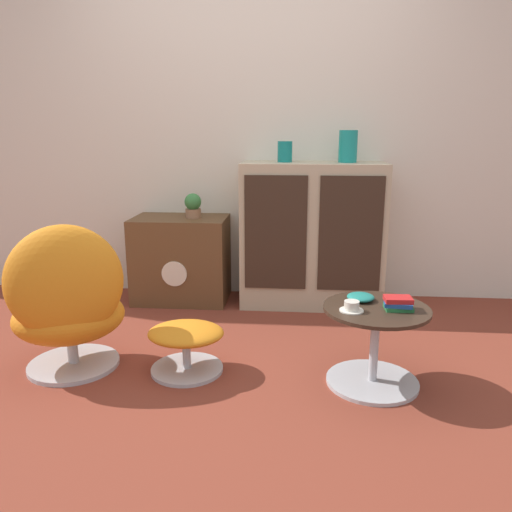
{
  "coord_description": "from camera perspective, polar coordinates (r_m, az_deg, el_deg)",
  "views": [
    {
      "loc": [
        0.37,
        -2.3,
        1.25
      ],
      "look_at": [
        0.13,
        0.48,
        0.55
      ],
      "focal_mm": 35.0,
      "sensor_mm": 36.0,
      "label": 1
    }
  ],
  "objects": [
    {
      "name": "book_stack",
      "position": [
        2.51,
        15.94,
        -5.23
      ],
      "size": [
        0.14,
        0.1,
        0.06
      ],
      "color": "#237038",
      "rests_on": "coffee_table"
    },
    {
      "name": "ground_plane",
      "position": [
        2.64,
        -3.79,
        -14.17
      ],
      "size": [
        12.0,
        12.0,
        0.0
      ],
      "primitive_type": "plane",
      "color": "brown"
    },
    {
      "name": "vase_leftmost",
      "position": [
        3.57,
        3.32,
        11.82
      ],
      "size": [
        0.1,
        0.1,
        0.14
      ],
      "color": "#147A75",
      "rests_on": "sideboard"
    },
    {
      "name": "vase_inner_left",
      "position": [
        3.58,
        10.47,
        12.22
      ],
      "size": [
        0.13,
        0.13,
        0.22
      ],
      "color": "teal",
      "rests_on": "sideboard"
    },
    {
      "name": "potted_plant",
      "position": [
        3.68,
        -7.21,
        5.76
      ],
      "size": [
        0.12,
        0.12,
        0.18
      ],
      "color": "#996B4C",
      "rests_on": "tv_console"
    },
    {
      "name": "bowl",
      "position": [
        2.6,
        11.87,
        -4.61
      ],
      "size": [
        0.14,
        0.14,
        0.04
      ],
      "color": "#1E7A70",
      "rests_on": "coffee_table"
    },
    {
      "name": "teacup",
      "position": [
        2.44,
        10.87,
        -5.75
      ],
      "size": [
        0.12,
        0.12,
        0.05
      ],
      "color": "silver",
      "rests_on": "coffee_table"
    },
    {
      "name": "ottoman",
      "position": [
        2.7,
        -7.99,
        -9.53
      ],
      "size": [
        0.4,
        0.38,
        0.26
      ],
      "color": "#B7B7BC",
      "rests_on": "ground_plane"
    },
    {
      "name": "sideboard",
      "position": [
        3.64,
        6.39,
        2.43
      ],
      "size": [
        1.01,
        0.45,
        1.04
      ],
      "color": "tan",
      "rests_on": "ground_plane"
    },
    {
      "name": "wall_back",
      "position": [
        3.83,
        -0.62,
        14.86
      ],
      "size": [
        6.4,
        0.06,
        2.6
      ],
      "color": "silver",
      "rests_on": "ground_plane"
    },
    {
      "name": "egg_chair",
      "position": [
        2.78,
        -20.75,
        -4.88
      ],
      "size": [
        0.74,
        0.71,
        0.82
      ],
      "color": "#B7B7BC",
      "rests_on": "ground_plane"
    },
    {
      "name": "tv_console",
      "position": [
        3.78,
        -8.54,
        -0.35
      ],
      "size": [
        0.69,
        0.45,
        0.63
      ],
      "color": "brown",
      "rests_on": "ground_plane"
    },
    {
      "name": "coffee_table",
      "position": [
        2.6,
        13.37,
        -9.72
      ],
      "size": [
        0.52,
        0.52,
        0.41
      ],
      "color": "#B7B7BC",
      "rests_on": "ground_plane"
    }
  ]
}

